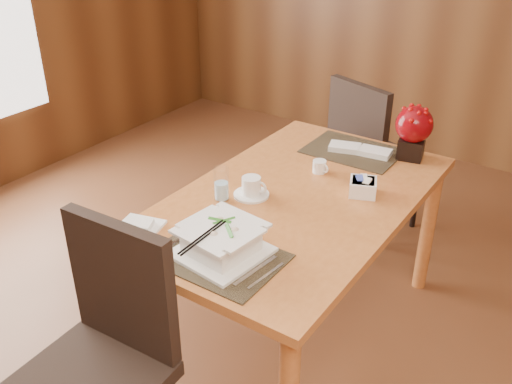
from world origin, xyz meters
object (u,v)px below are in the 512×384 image
Objects in this scene: soup_setting at (221,241)px; creamer_jug at (319,166)px; coffee_cup at (251,188)px; sugar_caddy at (363,187)px; near_chair at (103,347)px; dining_table at (296,215)px; water_glass at (221,184)px; far_chair at (369,149)px; berry_decor at (414,129)px; bread_plate at (138,228)px.

creamer_jug is at bearing 98.66° from soup_setting.
coffee_cup is 0.48m from sugar_caddy.
creamer_jug is 0.27m from sugar_caddy.
creamer_jug is at bearing 80.19° from near_chair.
dining_table is 0.23m from coffee_cup.
far_chair is (0.12, 1.26, -0.28)m from water_glass.
berry_decor is (0.42, 0.75, 0.11)m from coffee_cup.
sugar_caddy is (0.25, -0.08, 0.00)m from creamer_jug.
berry_decor reaches higher than soup_setting.
sugar_caddy is 0.12× the size of far_chair.
sugar_caddy is at bearing 38.58° from water_glass.
dining_table is 18.72× the size of creamer_jug.
water_glass is 0.57× the size of berry_decor.
near_chair is (-0.18, -0.96, -0.10)m from dining_table.
creamer_jug is at bearing 70.00° from coffee_cup.
far_chair reaches higher than water_glass.
soup_setting is 0.45m from coffee_cup.
soup_setting is at bearing -102.59° from berry_decor.
water_glass reaches higher than dining_table.
bread_plate is at bearing -117.47° from berry_decor.
dining_table is 0.73m from berry_decor.
far_chair is at bearing 132.32° from berry_decor.
berry_decor is 0.27× the size of far_chair.
creamer_jug is (0.22, 0.46, -0.04)m from water_glass.
bread_plate is at bearing -114.24° from coffee_cup.
water_glass reaches higher than soup_setting.
water_glass is at bearing 92.20° from near_chair.
sugar_caddy reaches higher than bread_plate.
berry_decor is at bearing 59.04° from water_glass.
far_chair is (0.06, 2.01, -0.01)m from near_chair.
sugar_caddy is at bearing -0.95° from creamer_jug.
near_chair is 1.02× the size of far_chair.
water_glass is 0.15× the size of far_chair.
sugar_caddy is (0.39, 0.28, -0.00)m from coffee_cup.
coffee_cup reaches higher than bread_plate.
coffee_cup reaches higher than sugar_caddy.
water_glass is (-0.25, -0.20, 0.17)m from dining_table.
sugar_caddy is (0.23, 0.70, -0.02)m from soup_setting.
creamer_jug is at bearing 67.58° from bread_plate.
coffee_cup is at bearing 107.49° from far_chair.
near_chair is (0.06, -0.75, -0.27)m from water_glass.
dining_table is 0.55m from soup_setting.
dining_table is at bearing 115.96° from far_chair.
soup_setting reaches higher than dining_table.
dining_table is at bearing 39.51° from water_glass.
near_chair is at bearing -63.98° from bread_plate.
water_glass is 0.60m from sugar_caddy.
dining_table is at bearing 76.60° from near_chair.
sugar_caddy is at bearing 35.86° from coffee_cup.
soup_setting is at bearing 6.91° from bread_plate.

